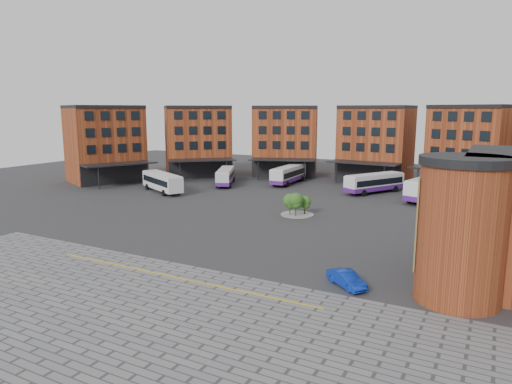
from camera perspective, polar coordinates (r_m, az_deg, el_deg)
The scene contains 12 objects.
ground at distance 51.29m, azimuth -2.14°, elevation -5.34°, with size 160.00×160.00×0.00m, color #28282B.
paving_zone at distance 33.76m, azimuth -18.65°, elevation -14.39°, with size 50.00×22.00×0.02m, color slate.
yellow_line at distance 39.17m, azimuth -10.03°, elevation -10.46°, with size 26.00×0.15×0.02m, color gold.
main_building at distance 86.44m, azimuth 7.89°, elevation 5.81°, with size 94.14×42.48×14.60m.
tree_island at distance 60.07m, azimuth 5.04°, elevation -1.35°, with size 4.40×4.40×3.17m.
bus_a at distance 78.68m, azimuth -11.66°, elevation 1.37°, with size 11.26×7.60×3.22m.
bus_b at distance 84.77m, azimuth -3.83°, elevation 1.99°, with size 6.76×10.68×3.00m.
bus_c at distance 86.13m, azimuth 4.09°, elevation 2.22°, with size 3.16×11.71×3.28m.
bus_d at distance 78.72m, azimuth 14.59°, elevation 1.14°, with size 8.09×11.28×3.24m.
bus_e at distance 75.20m, azimuth 20.88°, elevation 0.52°, with size 5.94×13.00×3.57m.
bus_f at distance 69.68m, azimuth 25.37°, elevation -0.88°, with size 9.95×6.46×2.80m.
blue_car at distance 37.27m, azimuth 11.27°, elevation -10.60°, with size 1.34×3.86×1.27m, color #0D2CAD.
Camera 1 is at (24.83, -42.71, 13.78)m, focal length 32.00 mm.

